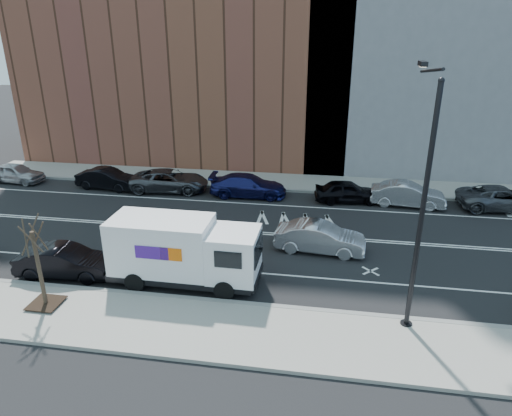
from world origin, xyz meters
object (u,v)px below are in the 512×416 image
(far_parked_a, at_px, (16,173))
(far_parked_b, at_px, (108,179))
(fedex_van, at_px, (183,251))
(driving_sedan, at_px, (320,238))

(far_parked_a, relative_size, far_parked_b, 0.95)
(far_parked_a, xyz_separation_m, far_parked_b, (7.15, -0.23, 0.01))
(far_parked_b, bearing_deg, fedex_van, -135.24)
(far_parked_a, distance_m, far_parked_b, 7.15)
(fedex_van, height_order, far_parked_a, fedex_van)
(driving_sedan, bearing_deg, far_parked_a, 76.28)
(fedex_van, relative_size, far_parked_a, 1.59)
(far_parked_a, relative_size, driving_sedan, 0.92)
(far_parked_b, xyz_separation_m, driving_sedan, (14.80, -7.24, 0.03))
(fedex_van, xyz_separation_m, far_parked_b, (-9.07, 11.24, -0.85))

